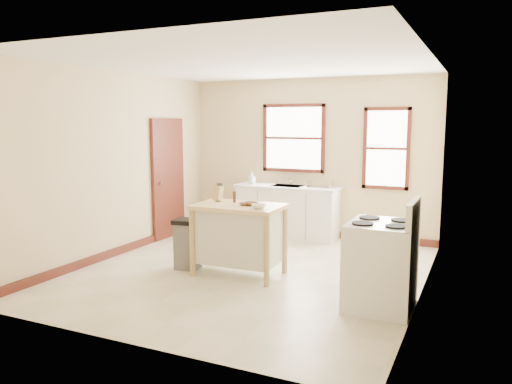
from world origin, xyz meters
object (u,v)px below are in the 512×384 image
bowl_a (245,204)px  trash_bin (188,244)px  soap_bottle_a (252,178)px  soap_bottle_b (252,178)px  bowl_b (251,204)px  gas_stove (381,254)px  kitchen_island (239,240)px  dish_rack (320,184)px  knife_block (218,194)px  pepper_grinder (234,197)px  bowl_c (258,206)px

bowl_a → trash_bin: bowl_a is taller
soap_bottle_a → soap_bottle_b: soap_bottle_a is taller
soap_bottle_b → bowl_b: 2.53m
gas_stove → kitchen_island: bearing=167.7°
bowl_b → dish_rack: bearing=84.8°
kitchen_island → bowl_a: 0.51m
dish_rack → bowl_a: 2.40m
bowl_b → kitchen_island: bearing=-173.6°
knife_block → trash_bin: bearing=-142.1°
gas_stove → bowl_a: bearing=167.7°
soap_bottle_b → gas_stove: size_ratio=0.17×
knife_block → bowl_a: (0.50, -0.17, -0.08)m
bowl_a → trash_bin: (-0.87, -0.04, -0.62)m
soap_bottle_b → trash_bin: bearing=-75.5°
soap_bottle_a → soap_bottle_b: bearing=71.4°
soap_bottle_a → kitchen_island: (0.89, -2.29, -0.56)m
bowl_a → gas_stove: bearing=-12.3°
soap_bottle_a → kitchen_island: bearing=-89.1°
knife_block → gas_stove: 2.46m
kitchen_island → bowl_a: (0.10, -0.02, 0.50)m
dish_rack → bowl_a: (-0.28, -2.38, -0.00)m
soap_bottle_a → knife_block: 2.20m
soap_bottle_b → dish_rack: bearing=13.4°
soap_bottle_b → pepper_grinder: size_ratio=1.36×
pepper_grinder → gas_stove: gas_stove is taller
trash_bin → gas_stove: 2.76m
soap_bottle_b → gas_stove: (2.85, -2.74, -0.41)m
knife_block → trash_bin: (-0.37, -0.21, -0.70)m
soap_bottle_b → bowl_c: size_ratio=1.15×
bowl_a → bowl_c: bearing=-29.1°
pepper_grinder → gas_stove: bearing=-15.3°
dish_rack → bowl_b: (-0.21, -2.34, 0.00)m
trash_bin → pepper_grinder: bearing=9.6°
bowl_b → gas_stove: bearing=-14.0°
bowl_b → bowl_c: (0.19, -0.19, 0.01)m
soap_bottle_a → trash_bin: bearing=-107.3°
bowl_a → pepper_grinder: bearing=145.0°
soap_bottle_b → trash_bin: size_ratio=0.29×
knife_block → gas_stove: (2.36, -0.57, -0.44)m
kitchen_island → gas_stove: bearing=-13.5°
soap_bottle_b → knife_block: bearing=-65.6°
trash_bin → soap_bottle_a: bearing=83.8°
bowl_b → gas_stove: size_ratio=0.14×
knife_block → gas_stove: gas_stove is taller
bowl_b → soap_bottle_b: bearing=114.9°
bowl_c → knife_block: bearing=157.4°
kitchen_island → gas_stove: gas_stove is taller
pepper_grinder → bowl_b: bearing=-22.5°
soap_bottle_a → bowl_c: (1.26, -2.46, -0.05)m
soap_bottle_a → gas_stove: 3.96m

